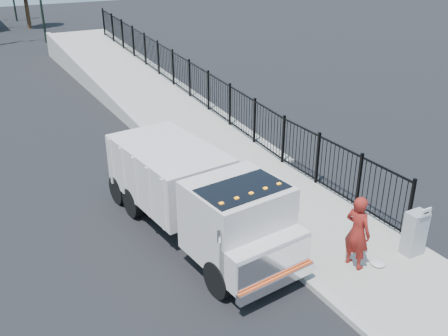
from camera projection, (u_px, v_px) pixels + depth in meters
ground at (261, 241)px, 14.20m from camera, size 120.00×120.00×0.00m
sidewalk at (362, 255)px, 13.44m from camera, size 3.55×12.00×0.12m
curb at (305, 276)px, 12.58m from camera, size 0.30×12.00×0.16m
ramp at (136, 92)px, 27.80m from camera, size 3.95×24.06×3.19m
iron_fence at (190, 90)px, 24.89m from camera, size 0.10×28.00×1.80m
truck at (198, 194)px, 13.82m from camera, size 3.00×7.36×2.45m
worker at (357, 232)px, 12.52m from camera, size 0.59×0.80×2.00m
utility_cabinet at (415, 233)px, 13.18m from camera, size 0.55×0.40×1.25m
arrow_sign at (426, 213)px, 12.70m from camera, size 0.35×0.04×0.22m
debris at (378, 263)px, 12.94m from camera, size 0.40×0.40×0.10m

